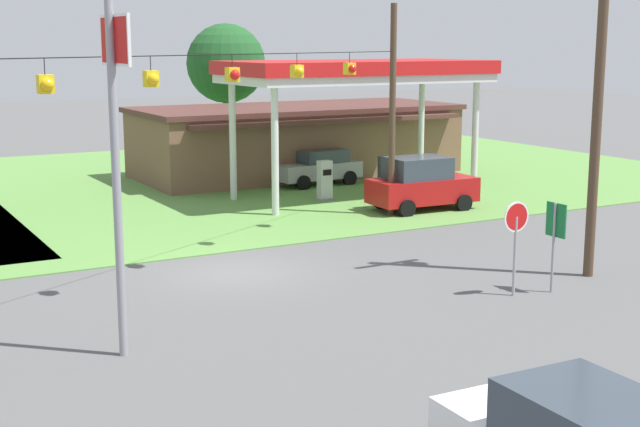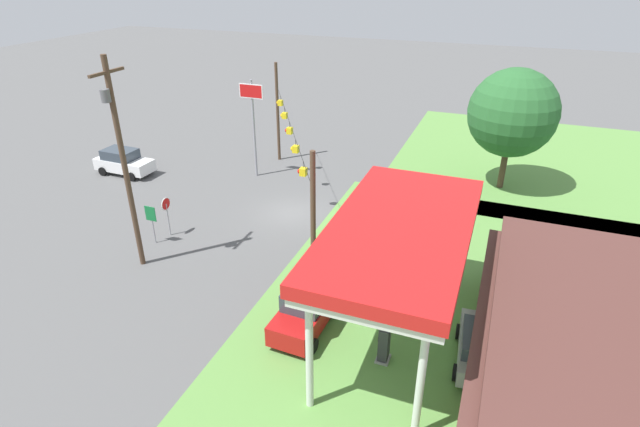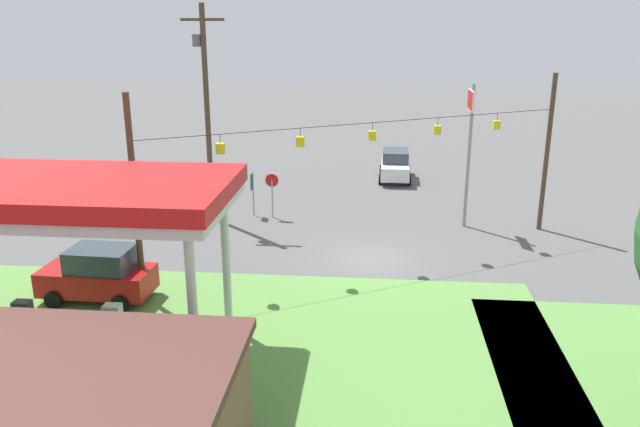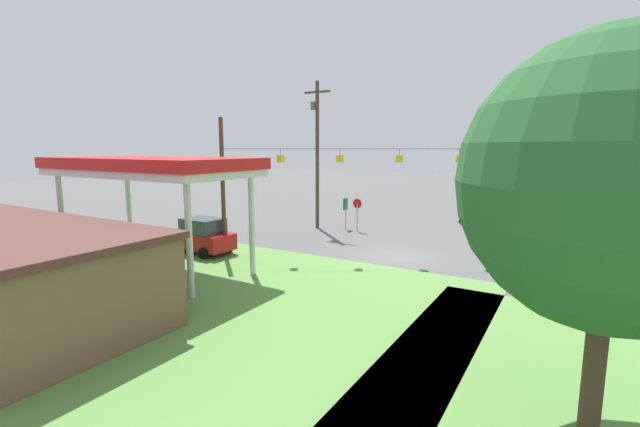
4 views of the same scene
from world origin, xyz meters
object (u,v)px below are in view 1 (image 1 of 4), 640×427
at_px(fuel_pump_far, 385,176).
at_px(tree_behind_station, 226,64).
at_px(stop_sign_roadside, 516,228).
at_px(stop_sign_overhead, 116,115).
at_px(gas_station_store, 297,140).
at_px(route_sign, 555,229).
at_px(fuel_pump_near, 325,182).
at_px(car_at_pumps_front, 421,184).
at_px(car_at_pumps_rear, 317,166).
at_px(gas_station_canopy, 356,73).
at_px(utility_pole_main, 602,54).

relative_size(fuel_pump_far, tree_behind_station, 0.22).
height_order(stop_sign_roadside, stop_sign_overhead, stop_sign_overhead).
distance_m(gas_station_store, stop_sign_overhead, 26.66).
distance_m(fuel_pump_far, stop_sign_overhead, 21.80).
bearing_deg(tree_behind_station, route_sign, -97.18).
relative_size(fuel_pump_near, car_at_pumps_front, 0.39).
distance_m(car_at_pumps_rear, stop_sign_roadside, 19.15).
bearing_deg(gas_station_store, car_at_pumps_front, -91.52).
height_order(car_at_pumps_front, stop_sign_overhead, stop_sign_overhead).
xyz_separation_m(gas_station_canopy, route_sign, (-3.09, -15.05, -3.54)).
relative_size(fuel_pump_far, car_at_pumps_rear, 0.40).
bearing_deg(car_at_pumps_rear, stop_sign_overhead, 46.50).
bearing_deg(gas_station_canopy, fuel_pump_near, -179.94).
relative_size(gas_station_store, utility_pole_main, 1.42).
bearing_deg(tree_behind_station, fuel_pump_far, -87.12).
bearing_deg(route_sign, stop_sign_roadside, 167.61).
xyz_separation_m(car_at_pumps_rear, stop_sign_roadside, (-4.44, -18.61, 0.95)).
relative_size(car_at_pumps_front, utility_pole_main, 0.38).
relative_size(stop_sign_roadside, utility_pole_main, 0.22).
height_order(fuel_pump_near, stop_sign_roadside, stop_sign_roadside).
height_order(route_sign, tree_behind_station, tree_behind_station).
xyz_separation_m(stop_sign_roadside, tree_behind_station, (4.96, 30.17, 3.51)).
bearing_deg(fuel_pump_near, gas_station_canopy, 0.06).
height_order(fuel_pump_far, route_sign, route_sign).
bearing_deg(stop_sign_roadside, route_sign, 167.61).
relative_size(stop_sign_overhead, tree_behind_station, 0.97).
height_order(car_at_pumps_rear, route_sign, route_sign).
relative_size(fuel_pump_far, utility_pole_main, 0.15).
bearing_deg(gas_station_canopy, car_at_pumps_front, -79.73).
height_order(gas_station_store, car_at_pumps_front, gas_station_store).
height_order(fuel_pump_near, car_at_pumps_front, car_at_pumps_front).
bearing_deg(gas_station_canopy, stop_sign_overhead, -135.36).
height_order(fuel_pump_far, car_at_pumps_front, car_at_pumps_front).
xyz_separation_m(gas_station_canopy, fuel_pump_near, (-1.51, -0.00, -4.45)).
distance_m(fuel_pump_far, utility_pole_main, 15.48).
distance_m(fuel_pump_near, car_at_pumps_front, 4.39).
distance_m(car_at_pumps_rear, route_sign, 19.16).
distance_m(car_at_pumps_rear, tree_behind_station, 12.40).
height_order(gas_station_canopy, car_at_pumps_front, gas_station_canopy).
height_order(fuel_pump_near, utility_pole_main, utility_pole_main).
xyz_separation_m(gas_station_store, route_sign, (-4.07, -22.30, -0.02)).
height_order(gas_station_store, tree_behind_station, tree_behind_station).
bearing_deg(car_at_pumps_front, stop_sign_roadside, -111.67).
xyz_separation_m(fuel_pump_near, car_at_pumps_rear, (1.73, 3.80, 0.07)).
relative_size(gas_station_canopy, gas_station_store, 0.69).
bearing_deg(fuel_pump_far, stop_sign_roadside, -111.16).
height_order(stop_sign_overhead, route_sign, stop_sign_overhead).
distance_m(fuel_pump_far, route_sign, 15.76).
relative_size(fuel_pump_near, stop_sign_roadside, 0.67).
relative_size(stop_sign_roadside, route_sign, 1.04).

